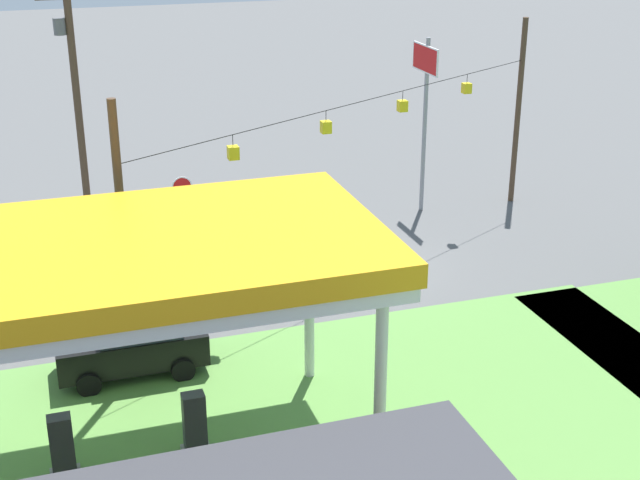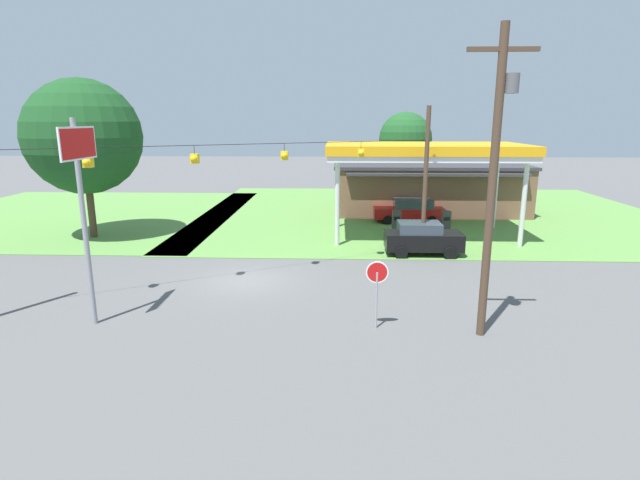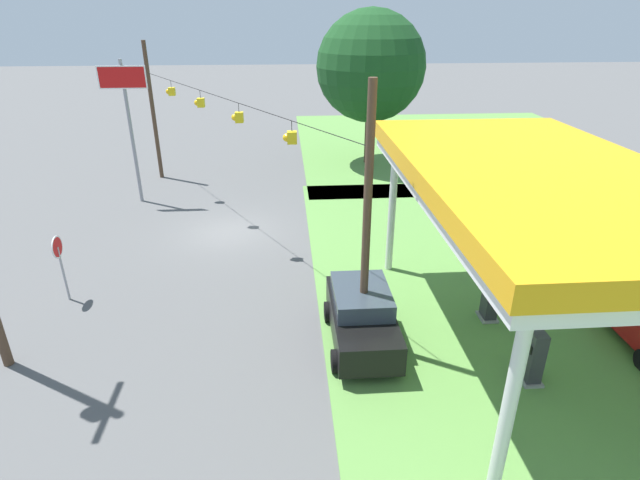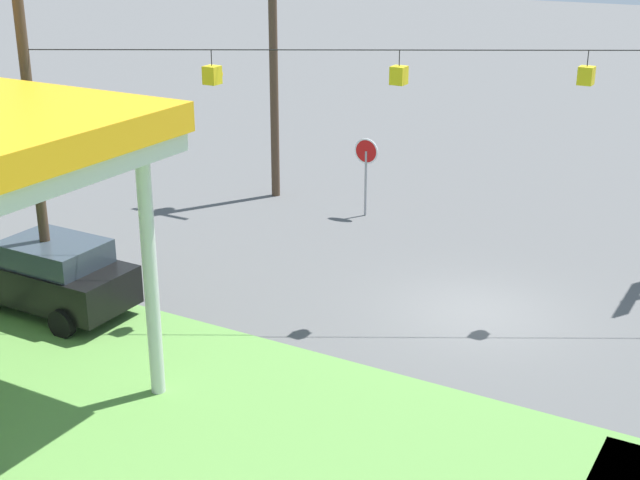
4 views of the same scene
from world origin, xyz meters
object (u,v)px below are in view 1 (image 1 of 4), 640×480
car_at_pumps_front (133,342)px  fuel_pump_near (195,425)px  stop_sign_overhead (425,89)px  fuel_pump_far (62,448)px  gas_station_canopy (114,262)px  stop_sign_roadside (182,193)px  utility_pole_main (76,101)px

car_at_pumps_front → fuel_pump_near: bearing=101.9°
car_at_pumps_front → stop_sign_overhead: bearing=-143.0°
fuel_pump_far → car_at_pumps_front: 4.99m
gas_station_canopy → stop_sign_overhead: (-14.16, -14.60, -0.05)m
gas_station_canopy → car_at_pumps_front: 6.30m
gas_station_canopy → fuel_pump_far: bearing=-0.1°
car_at_pumps_front → stop_sign_overhead: size_ratio=0.57×
gas_station_canopy → fuel_pump_near: bearing=-179.9°
gas_station_canopy → car_at_pumps_front: gas_station_canopy is taller
stop_sign_roadside → utility_pole_main: 5.35m
fuel_pump_near → car_at_pumps_front: bearing=-78.2°
fuel_pump_far → stop_sign_roadside: bearing=-110.5°
fuel_pump_near → stop_sign_overhead: size_ratio=0.22×
stop_sign_overhead → fuel_pump_near: bearing=49.2°
fuel_pump_near → stop_sign_overhead: (-12.59, -14.60, 4.51)m
gas_station_canopy → fuel_pump_far: gas_station_canopy is taller
gas_station_canopy → stop_sign_roadside: (-3.91, -14.64, -3.53)m
gas_station_canopy → utility_pole_main: 15.05m
fuel_pump_near → utility_pole_main: size_ratio=0.16×
utility_pole_main → fuel_pump_far: bearing=83.1°
utility_pole_main → stop_sign_roadside: bearing=173.7°
fuel_pump_far → stop_sign_roadside: (-5.48, -14.64, 1.02)m
fuel_pump_near → utility_pole_main: bearing=-85.0°
fuel_pump_near → car_at_pumps_front: (0.93, -4.47, 0.16)m
fuel_pump_far → utility_pole_main: (-1.82, -15.05, 4.91)m
fuel_pump_far → stop_sign_roadside: stop_sign_roadside is taller
fuel_pump_far → stop_sign_overhead: bearing=-137.1°
stop_sign_overhead → utility_pole_main: utility_pole_main is taller
fuel_pump_near → utility_pole_main: (1.33, -15.05, 4.91)m
fuel_pump_near → utility_pole_main: 15.88m
gas_station_canopy → fuel_pump_near: gas_station_canopy is taller
stop_sign_overhead → utility_pole_main: 13.93m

